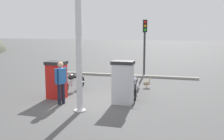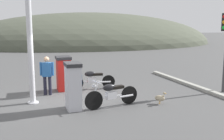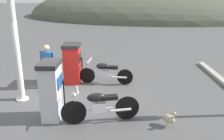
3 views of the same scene
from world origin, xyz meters
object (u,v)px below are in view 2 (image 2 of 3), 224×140
(wandering_duck, at_px, (160,98))
(fuel_pump_near, at_px, (73,86))
(attendant_person, at_px, (47,73))
(fuel_pump_far, at_px, (64,73))
(canopy_support_pole, at_px, (30,48))
(motorcycle_far_pump, at_px, (92,79))
(motorcycle_near_pump, at_px, (111,93))

(wandering_duck, bearing_deg, fuel_pump_near, 174.32)
(attendant_person, bearing_deg, fuel_pump_near, -71.09)
(fuel_pump_far, distance_m, attendant_person, 0.96)
(fuel_pump_far, distance_m, wandering_duck, 4.36)
(attendant_person, height_order, wandering_duck, attendant_person)
(fuel_pump_near, xyz_separation_m, canopy_support_pole, (-1.32, 1.11, 1.20))
(fuel_pump_far, distance_m, motorcycle_far_pump, 1.26)
(fuel_pump_near, distance_m, wandering_duck, 3.15)
(motorcycle_near_pump, relative_size, wandering_duck, 4.32)
(attendant_person, distance_m, wandering_duck, 4.57)
(motorcycle_far_pump, bearing_deg, motorcycle_near_pump, -88.58)
(motorcycle_near_pump, relative_size, canopy_support_pole, 0.48)
(fuel_pump_near, height_order, wandering_duck, fuel_pump_near)
(canopy_support_pole, bearing_deg, fuel_pump_far, 50.83)
(motorcycle_far_pump, height_order, canopy_support_pole, canopy_support_pole)
(motorcycle_far_pump, bearing_deg, fuel_pump_near, -114.76)
(wandering_duck, bearing_deg, motorcycle_far_pump, 122.13)
(motorcycle_near_pump, bearing_deg, motorcycle_far_pump, 91.42)
(motorcycle_near_pump, distance_m, motorcycle_far_pump, 2.81)
(wandering_duck, height_order, canopy_support_pole, canopy_support_pole)
(fuel_pump_far, distance_m, motorcycle_near_pump, 3.18)
(attendant_person, relative_size, wandering_duck, 3.34)
(motorcycle_near_pump, bearing_deg, wandering_duck, -4.65)
(motorcycle_near_pump, relative_size, attendant_person, 1.29)
(canopy_support_pole, bearing_deg, motorcycle_near_pump, -26.00)
(fuel_pump_far, relative_size, attendant_person, 0.94)
(motorcycle_near_pump, height_order, wandering_duck, motorcycle_near_pump)
(motorcycle_near_pump, bearing_deg, fuel_pump_far, 114.02)
(motorcycle_far_pump, xyz_separation_m, wandering_duck, (1.86, -2.95, -0.22))
(motorcycle_far_pump, bearing_deg, attendant_person, -165.33)
(wandering_duck, bearing_deg, motorcycle_near_pump, 175.35)
(motorcycle_far_pump, bearing_deg, wandering_duck, -57.87)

